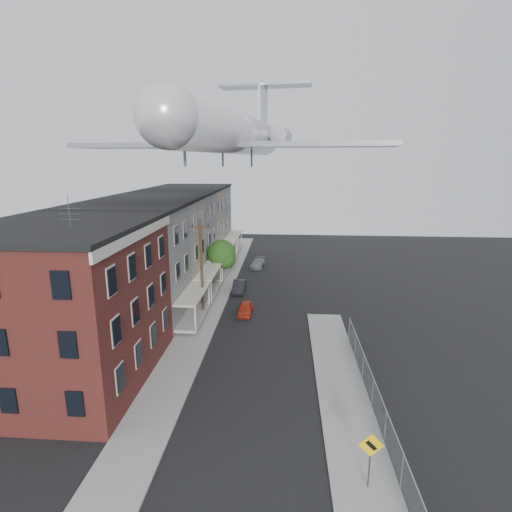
{
  "coord_description": "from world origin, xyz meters",
  "views": [
    {
      "loc": [
        1.8,
        -15.91,
        14.04
      ],
      "look_at": [
        0.07,
        7.36,
        8.39
      ],
      "focal_mm": 28.0,
      "sensor_mm": 36.0,
      "label": 1
    }
  ],
  "objects_px": {
    "warning_sign": "(371,452)",
    "airplane": "(236,132)",
    "car_far": "(258,263)",
    "car_mid": "(239,286)",
    "street_tree": "(223,255)",
    "utility_pole": "(202,267)",
    "car_near": "(245,308)"
  },
  "relations": [
    {
      "from": "car_near",
      "to": "car_mid",
      "type": "relative_size",
      "value": 0.88
    },
    {
      "from": "car_far",
      "to": "warning_sign",
      "type": "bearing_deg",
      "value": -71.4
    },
    {
      "from": "car_mid",
      "to": "utility_pole",
      "type": "bearing_deg",
      "value": -109.8
    },
    {
      "from": "street_tree",
      "to": "utility_pole",
      "type": "bearing_deg",
      "value": -91.89
    },
    {
      "from": "utility_pole",
      "to": "airplane",
      "type": "bearing_deg",
      "value": 39.15
    },
    {
      "from": "warning_sign",
      "to": "street_tree",
      "type": "distance_m",
      "value": 30.96
    },
    {
      "from": "car_far",
      "to": "airplane",
      "type": "xyz_separation_m",
      "value": [
        -0.9,
        -15.09,
        15.81
      ]
    },
    {
      "from": "warning_sign",
      "to": "utility_pole",
      "type": "height_order",
      "value": "utility_pole"
    },
    {
      "from": "car_mid",
      "to": "car_far",
      "type": "xyz_separation_m",
      "value": [
        1.31,
        10.23,
        -0.05
      ]
    },
    {
      "from": "car_near",
      "to": "car_mid",
      "type": "height_order",
      "value": "car_mid"
    },
    {
      "from": "warning_sign",
      "to": "car_far",
      "type": "xyz_separation_m",
      "value": [
        -7.4,
        36.48,
        -1.32
      ]
    },
    {
      "from": "street_tree",
      "to": "airplane",
      "type": "bearing_deg",
      "value": -71.17
    },
    {
      "from": "street_tree",
      "to": "car_near",
      "type": "height_order",
      "value": "street_tree"
    },
    {
      "from": "car_mid",
      "to": "airplane",
      "type": "bearing_deg",
      "value": -85.91
    },
    {
      "from": "warning_sign",
      "to": "airplane",
      "type": "relative_size",
      "value": 0.09
    },
    {
      "from": "car_far",
      "to": "airplane",
      "type": "bearing_deg",
      "value": -86.26
    },
    {
      "from": "warning_sign",
      "to": "car_mid",
      "type": "height_order",
      "value": "warning_sign"
    },
    {
      "from": "street_tree",
      "to": "car_far",
      "type": "height_order",
      "value": "street_tree"
    },
    {
      "from": "car_near",
      "to": "car_mid",
      "type": "bearing_deg",
      "value": 101.61
    },
    {
      "from": "car_near",
      "to": "utility_pole",
      "type": "bearing_deg",
      "value": -167.24
    },
    {
      "from": "car_near",
      "to": "airplane",
      "type": "distance_m",
      "value": 15.91
    },
    {
      "from": "street_tree",
      "to": "airplane",
      "type": "xyz_separation_m",
      "value": [
        2.58,
        -7.56,
        12.92
      ]
    },
    {
      "from": "warning_sign",
      "to": "car_far",
      "type": "height_order",
      "value": "warning_sign"
    },
    {
      "from": "street_tree",
      "to": "car_far",
      "type": "xyz_separation_m",
      "value": [
        3.47,
        7.53,
        -2.89
      ]
    },
    {
      "from": "utility_pole",
      "to": "car_mid",
      "type": "distance_m",
      "value": 8.66
    },
    {
      "from": "street_tree",
      "to": "car_mid",
      "type": "xyz_separation_m",
      "value": [
        2.16,
        -2.7,
        -2.84
      ]
    },
    {
      "from": "car_near",
      "to": "airplane",
      "type": "xyz_separation_m",
      "value": [
        -0.9,
        1.5,
        15.81
      ]
    },
    {
      "from": "utility_pole",
      "to": "car_far",
      "type": "height_order",
      "value": "utility_pole"
    },
    {
      "from": "utility_pole",
      "to": "car_mid",
      "type": "bearing_deg",
      "value": 70.97
    },
    {
      "from": "utility_pole",
      "to": "street_tree",
      "type": "distance_m",
      "value": 10.0
    },
    {
      "from": "utility_pole",
      "to": "street_tree",
      "type": "relative_size",
      "value": 1.73
    },
    {
      "from": "car_far",
      "to": "airplane",
      "type": "relative_size",
      "value": 0.12
    }
  ]
}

